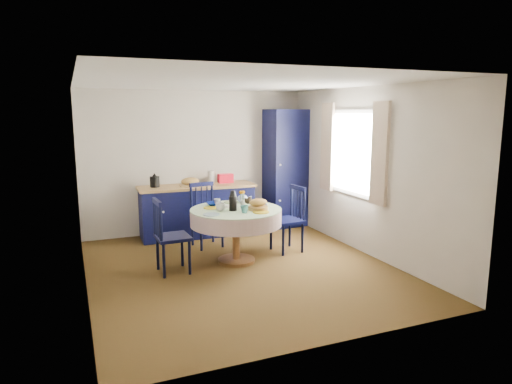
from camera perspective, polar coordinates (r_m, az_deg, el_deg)
floor at (r=6.36m, az=-1.83°, el=-9.56°), size 4.50×4.50×0.00m
ceiling at (r=6.00m, az=-1.96°, el=13.53°), size 4.50×4.50×0.00m
wall_back at (r=8.19m, az=-7.42°, el=3.76°), size 4.00×0.02×2.50m
wall_left at (r=5.69m, az=-21.13°, el=0.42°), size 0.02×4.50×2.50m
wall_right at (r=7.01m, az=13.63°, el=2.51°), size 0.02×4.50×2.50m
window at (r=7.19m, az=12.02°, el=4.96°), size 0.10×1.74×1.45m
kitchen_counter at (r=7.95m, az=-7.35°, el=-2.20°), size 2.00×0.67×1.13m
pantry_cabinet at (r=8.55m, az=3.86°, el=2.98°), size 0.80×0.60×2.17m
dining_table at (r=6.46m, az=-2.46°, el=-3.18°), size 1.29×1.29×1.06m
chair_left at (r=6.18m, az=-10.76°, el=-5.37°), size 0.44×0.47×1.01m
chair_far at (r=7.32m, az=-6.29°, el=-2.81°), size 0.51×0.49×1.01m
chair_right at (r=7.04m, az=4.16°, el=-3.32°), size 0.47×0.49×1.01m
mug_a at (r=6.33m, az=-4.48°, el=-1.86°), size 0.13×0.13×0.10m
mug_b at (r=6.16m, az=-1.46°, el=-2.17°), size 0.11×0.11×0.10m
mug_c at (r=6.78m, az=-1.00°, el=-1.09°), size 0.11×0.11×0.09m
mug_d at (r=6.71m, az=-4.89°, el=-1.24°), size 0.10×0.10×0.09m
cobalt_bowl at (r=6.65m, az=-5.29°, el=-1.52°), size 0.22×0.22×0.05m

